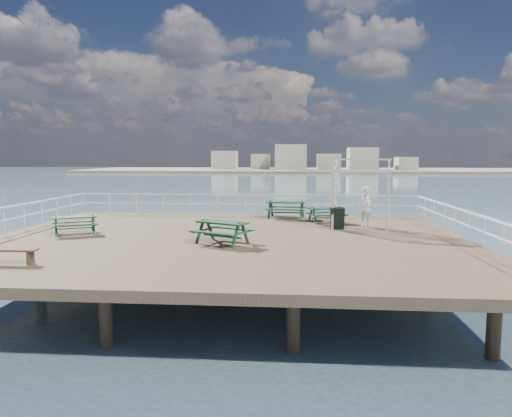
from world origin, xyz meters
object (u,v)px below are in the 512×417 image
Objects in this scene: picnic_table_a at (75,221)px; picnic_table_b at (286,206)px; flat_bench_far at (11,253)px; person at (367,207)px; picnic_table_d at (222,228)px; picnic_table_c at (326,212)px; trellis_arbor at (361,198)px.

picnic_table_b is (8.29, 5.46, 0.08)m from picnic_table_a.
person reaches higher than flat_bench_far.
picnic_table_d reaches higher than picnic_table_a.
picnic_table_b is 2.41m from picnic_table_c.
person is (11.26, 7.79, 0.56)m from flat_bench_far.
picnic_table_d is 7.12m from person.
picnic_table_a is 9.93m from picnic_table_b.
picnic_table_a is at bearing -139.21° from picnic_table_b.
picnic_table_d reaches higher than picnic_table_c.
person reaches higher than picnic_table_b.
picnic_table_a is 1.17× the size of person.
picnic_table_d is at bearing -132.35° from trellis_arbor.
picnic_table_c is at bearing 79.93° from picnic_table_d.
picnic_table_b is 0.70× the size of trellis_arbor.
picnic_table_b reaches higher than flat_bench_far.
picnic_table_a is 6.31m from picnic_table_d.
picnic_table_d is 0.77× the size of trellis_arbor.
picnic_table_c is 1.31× the size of flat_bench_far.
person is (11.82, 2.78, 0.37)m from picnic_table_a.
flat_bench_far is at bearing -156.65° from picnic_table_c.
person reaches higher than picnic_table_d.
trellis_arbor is at bearing -73.39° from picnic_table_c.
trellis_arbor is at bearing 60.82° from picnic_table_d.
flat_bench_far is (-9.61, -8.94, -0.18)m from picnic_table_c.
picnic_table_b is 4.65m from trellis_arbor.
picnic_table_a is 5.04m from flat_bench_far.
trellis_arbor reaches higher than flat_bench_far.
picnic_table_d is 6.51m from trellis_arbor.
picnic_table_d is at bearing -146.22° from picnic_table_c.
trellis_arbor reaches higher than picnic_table_b.
picnic_table_a is at bearing -178.42° from picnic_table_c.
trellis_arbor reaches higher than person.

